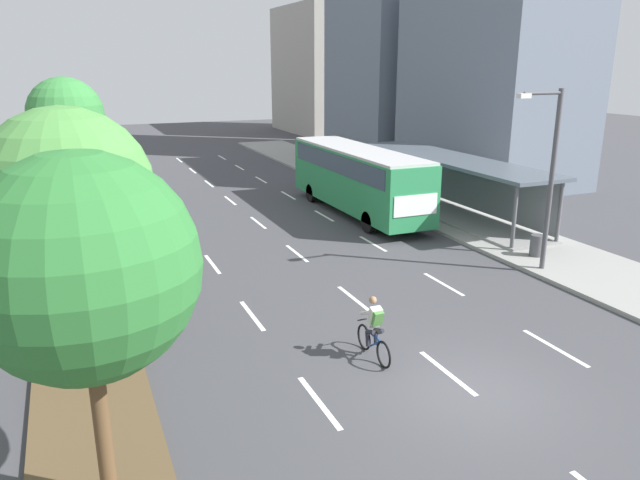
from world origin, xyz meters
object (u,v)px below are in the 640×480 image
(median_tree_nearest, at_px, (83,268))
(streetlight, at_px, (549,169))
(median_tree_fifth, at_px, (66,115))
(median_tree_fourth, at_px, (60,149))
(bus_shelter, at_px, (455,180))
(bus, at_px, (357,174))
(median_tree_second, at_px, (68,193))
(median_tree_third, at_px, (70,174))
(trash_bin, at_px, (537,245))
(cyclist, at_px, (374,331))

(median_tree_nearest, height_order, streetlight, streetlight)
(median_tree_fifth, height_order, streetlight, median_tree_fifth)
(median_tree_fourth, bearing_deg, bus_shelter, -14.56)
(bus, bearing_deg, median_tree_second, -141.47)
(median_tree_nearest, xyz_separation_m, median_tree_second, (-0.14, 6.55, -0.09))
(median_tree_fourth, bearing_deg, median_tree_fifth, 86.23)
(median_tree_third, relative_size, trash_bin, 6.35)
(bus_shelter, relative_size, median_tree_fifth, 1.98)
(bus, bearing_deg, bus_shelter, -28.90)
(median_tree_fourth, xyz_separation_m, median_tree_fifth, (0.43, 6.55, 0.97))
(cyclist, xyz_separation_m, median_tree_second, (-6.95, 3.57, 3.52))
(trash_bin, bearing_deg, streetlight, -129.30)
(bus_shelter, distance_m, streetlight, 8.91)
(trash_bin, bearing_deg, median_tree_fifth, 131.91)
(median_tree_fifth, bearing_deg, cyclist, -73.90)
(median_tree_fifth, bearing_deg, trash_bin, -48.09)
(median_tree_third, height_order, median_tree_fifth, median_tree_fifth)
(bus_shelter, bearing_deg, median_tree_nearest, -139.74)
(median_tree_fourth, bearing_deg, streetlight, -39.47)
(median_tree_nearest, xyz_separation_m, median_tree_fourth, (-0.33, 19.66, -0.60))
(median_tree_fourth, xyz_separation_m, streetlight, (15.91, -13.10, 0.09))
(median_tree_fourth, distance_m, streetlight, 20.61)
(median_tree_fourth, distance_m, trash_bin, 20.92)
(bus_shelter, relative_size, median_tree_nearest, 2.16)
(cyclist, xyz_separation_m, streetlight, (8.77, 3.58, 3.10))
(bus_shelter, height_order, median_tree_fourth, median_tree_fourth)
(median_tree_third, distance_m, median_tree_fourth, 6.56)
(median_tree_nearest, relative_size, median_tree_fourth, 1.10)
(median_tree_second, relative_size, trash_bin, 7.51)
(median_tree_nearest, bearing_deg, streetlight, 22.84)
(cyclist, relative_size, median_tree_nearest, 0.30)
(median_tree_third, bearing_deg, bus_shelter, 6.03)
(streetlight, bearing_deg, cyclist, -157.81)
(cyclist, height_order, median_tree_fifth, median_tree_fifth)
(median_tree_third, xyz_separation_m, streetlight, (15.62, -6.55, 0.17))
(streetlight, height_order, trash_bin, streetlight)
(cyclist, distance_m, median_tree_fifth, 24.51)
(median_tree_third, height_order, streetlight, streetlight)
(bus, relative_size, median_tree_fourth, 2.03)
(median_tree_third, xyz_separation_m, median_tree_fourth, (-0.29, 6.55, 0.08))
(median_tree_fourth, bearing_deg, median_tree_second, -89.17)
(median_tree_third, bearing_deg, median_tree_second, -90.87)
(bus_shelter, distance_m, median_tree_second, 19.87)
(median_tree_nearest, bearing_deg, median_tree_second, 91.24)
(median_tree_fifth, height_order, trash_bin, median_tree_fifth)
(bus, bearing_deg, trash_bin, -71.42)
(bus_shelter, bearing_deg, median_tree_fourth, 165.44)
(bus_shelter, xyz_separation_m, median_tree_nearest, (-17.69, -14.98, 2.53))
(streetlight, distance_m, trash_bin, 3.69)
(median_tree_nearest, height_order, median_tree_fourth, median_tree_nearest)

